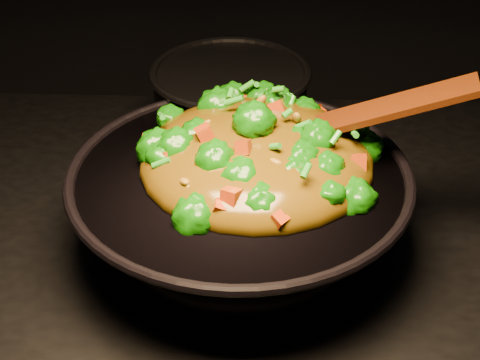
# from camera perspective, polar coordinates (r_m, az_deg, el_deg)

# --- Properties ---
(wok) EXTENTS (0.49, 0.49, 0.11)m
(wok) POSITION_cam_1_polar(r_m,az_deg,el_deg) (0.92, -0.03, -2.51)
(wok) COLOR black
(wok) RESTS_ON stovetop
(stir_fry) EXTENTS (0.36, 0.36, 0.10)m
(stir_fry) POSITION_cam_1_polar(r_m,az_deg,el_deg) (0.88, 1.31, 3.92)
(stir_fry) COLOR #136707
(stir_fry) RESTS_ON wok
(spatula) EXTENTS (0.30, 0.08, 0.13)m
(spatula) POSITION_cam_1_polar(r_m,az_deg,el_deg) (0.90, 8.19, 4.70)
(spatula) COLOR #3C1408
(spatula) RESTS_ON wok
(back_pot) EXTENTS (0.26, 0.26, 0.13)m
(back_pot) POSITION_cam_1_polar(r_m,az_deg,el_deg) (1.12, -0.74, 5.64)
(back_pot) COLOR black
(back_pot) RESTS_ON stovetop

